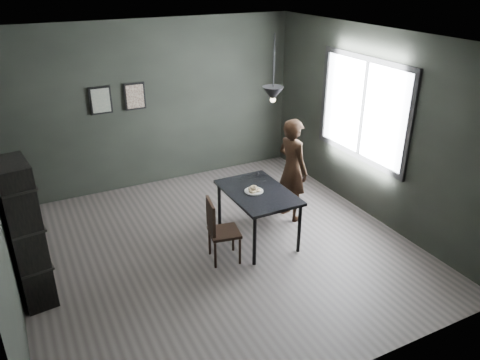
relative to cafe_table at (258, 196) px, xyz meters
name	(u,v)px	position (x,y,z in m)	size (l,w,h in m)	color
ground	(219,249)	(-0.60, 0.00, -0.67)	(5.00, 5.00, 0.00)	#3B3533
back_wall	(156,105)	(-0.60, 2.50, 0.73)	(5.00, 0.10, 2.80)	black
ceiling	(214,39)	(-0.60, 0.00, 2.13)	(5.00, 5.00, 0.02)	silver
window_assembly	(363,109)	(1.87, 0.20, 0.93)	(0.04, 1.96, 1.56)	white
cafe_table	(258,196)	(0.00, 0.00, 0.00)	(0.80, 1.20, 0.75)	black
white_plate	(254,192)	(-0.06, 0.00, 0.08)	(0.23, 0.23, 0.01)	white
donut_pile	(254,189)	(-0.06, 0.00, 0.12)	(0.18, 0.17, 0.08)	beige
woman	(292,170)	(0.77, 0.34, 0.12)	(0.58, 0.38, 1.57)	black
wood_chair	(218,227)	(-0.71, -0.24, -0.17)	(0.44, 0.44, 0.88)	black
shelf_unit	(25,235)	(-2.92, 0.01, 0.19)	(0.33, 0.58, 1.73)	black
pendant_lamp	(273,94)	(0.25, 0.10, 1.38)	(0.28, 0.28, 0.86)	black
framed_print_left	(101,100)	(-1.50, 2.47, 0.93)	(0.34, 0.04, 0.44)	black
framed_print_right	(135,96)	(-0.95, 2.47, 0.93)	(0.34, 0.04, 0.44)	black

